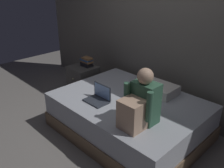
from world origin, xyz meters
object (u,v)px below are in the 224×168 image
Objects in this scene: nightstand at (83,82)px; laptop at (99,97)px; pillow at (157,88)px; bed at (128,116)px; book_stack at (87,62)px; person_sitting at (140,104)px.

nightstand is 1.21m from laptop.
laptop is 0.87m from pillow.
nightstand is at bearing 170.23° from bed.
book_stack reaches higher than laptop.
bed is 3.05× the size of person_sitting.
bed is 1.37m from book_stack.
bed is 0.57m from pillow.
laptop is 1.19m from book_stack.
person_sitting reaches higher than bed.
laptop is at bearing 177.76° from person_sitting.
pillow is (-0.34, 0.80, -0.19)m from person_sitting.
book_stack reaches higher than pillow.
nightstand is 1.06× the size of pillow.
person_sitting reaches higher than laptop.
pillow reaches higher than bed.
nightstand is 1.92m from person_sitting.
person_sitting is (1.77, -0.58, 0.48)m from nightstand.
bed is 1.32m from nightstand.
person_sitting is at bearing -2.24° from laptop.
person_sitting is 1.86m from book_stack.
nightstand is 2.73× the size of book_stack.
nightstand is 1.48m from pillow.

